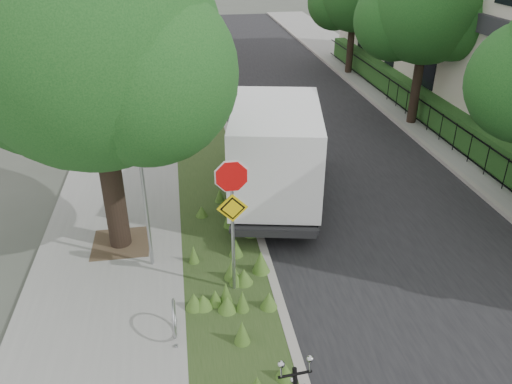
% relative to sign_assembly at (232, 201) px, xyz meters
% --- Properties ---
extents(ground, '(120.00, 120.00, 0.00)m').
position_rel_sign_assembly_xyz_m(ground, '(1.40, -0.58, -2.33)').
color(ground, '#4C5147').
rests_on(ground, ground).
extents(sidewalk_near, '(3.50, 60.00, 0.12)m').
position_rel_sign_assembly_xyz_m(sidewalk_near, '(-2.85, 9.42, -2.27)').
color(sidewalk_near, gray).
rests_on(sidewalk_near, ground).
extents(verge, '(2.00, 60.00, 0.12)m').
position_rel_sign_assembly_xyz_m(verge, '(-0.10, 9.42, -2.27)').
color(verge, '#29401B').
rests_on(verge, ground).
extents(kerb_near, '(0.20, 60.00, 0.13)m').
position_rel_sign_assembly_xyz_m(kerb_near, '(0.90, 9.42, -2.26)').
color(kerb_near, '#9E9991').
rests_on(kerb_near, ground).
extents(road, '(7.00, 60.00, 0.01)m').
position_rel_sign_assembly_xyz_m(road, '(4.40, 9.42, -2.32)').
color(road, black).
rests_on(road, ground).
extents(kerb_far, '(0.20, 60.00, 0.13)m').
position_rel_sign_assembly_xyz_m(kerb_far, '(7.90, 9.42, -2.26)').
color(kerb_far, '#9E9991').
rests_on(kerb_far, ground).
extents(footpath_far, '(3.20, 60.00, 0.12)m').
position_rel_sign_assembly_xyz_m(footpath_far, '(9.60, 9.42, -2.27)').
color(footpath_far, gray).
rests_on(footpath_far, ground).
extents(street_tree_main, '(6.21, 5.54, 7.66)m').
position_rel_sign_assembly_xyz_m(street_tree_main, '(-2.68, 2.28, 2.48)').
color(street_tree_main, black).
rests_on(street_tree_main, ground).
extents(bare_post, '(0.08, 0.08, 4.00)m').
position_rel_sign_assembly_xyz_m(bare_post, '(-1.80, 1.22, -0.21)').
color(bare_post, '#A5A8AD').
rests_on(bare_post, ground).
extents(bike_hoop, '(0.06, 0.78, 0.77)m').
position_rel_sign_assembly_xyz_m(bike_hoop, '(-1.30, -1.18, -1.83)').
color(bike_hoop, '#A5A8AD').
rests_on(bike_hoop, ground).
extents(sign_assembly, '(0.94, 0.08, 3.22)m').
position_rel_sign_assembly_xyz_m(sign_assembly, '(0.00, 0.00, 0.00)').
color(sign_assembly, '#A5A8AD').
rests_on(sign_assembly, ground).
extents(fence_far, '(0.04, 24.00, 1.00)m').
position_rel_sign_assembly_xyz_m(fence_far, '(8.60, 9.42, -1.66)').
color(fence_far, black).
rests_on(fence_far, ground).
extents(hedge_far, '(1.00, 24.00, 1.10)m').
position_rel_sign_assembly_xyz_m(hedge_far, '(9.30, 9.42, -1.66)').
color(hedge_far, '#1D4C1B').
rests_on(hedge_far, footpath_far).
extents(far_tree_b, '(4.83, 4.31, 6.56)m').
position_rel_sign_assembly_xyz_m(far_tree_b, '(8.34, 9.46, 2.04)').
color(far_tree_b, black).
rests_on(far_tree_b, ground).
extents(box_truck, '(3.28, 5.97, 2.56)m').
position_rel_sign_assembly_xyz_m(box_truck, '(1.69, 4.06, -0.66)').
color(box_truck, '#262628').
rests_on(box_truck, ground).
extents(utility_cabinet, '(0.82, 0.55, 1.09)m').
position_rel_sign_assembly_xyz_m(utility_cabinet, '(-3.00, 7.89, -1.69)').
color(utility_cabinet, '#262628').
rests_on(utility_cabinet, ground).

